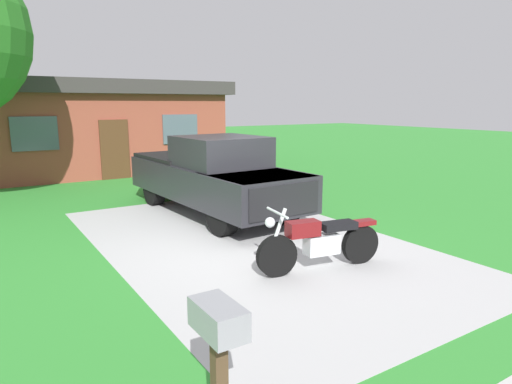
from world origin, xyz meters
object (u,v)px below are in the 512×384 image
pickup_truck (212,174)px  mailbox (219,341)px  motorcycle (319,241)px  neighbor_house (96,126)px

pickup_truck → mailbox: (-3.54, -7.08, 0.03)m
motorcycle → pickup_truck: size_ratio=0.39×
motorcycle → neighbor_house: bearing=91.1°
motorcycle → mailbox: 4.21m
motorcycle → mailbox: size_ratio=1.75×
mailbox → motorcycle: bearing=39.5°
motorcycle → neighbor_house: neighbor_house is taller
pickup_truck → mailbox: pickup_truck is taller
motorcycle → mailbox: mailbox is taller
motorcycle → pickup_truck: pickup_truck is taller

